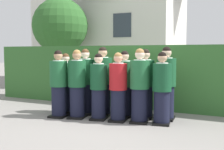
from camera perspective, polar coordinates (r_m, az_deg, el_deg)
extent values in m
plane|color=gray|center=(6.83, -0.96, -8.97)|extent=(60.00, 60.00, 0.00)
cylinder|color=black|center=(7.21, -10.55, -5.25)|extent=(0.36, 0.36, 0.76)
cube|color=black|center=(7.28, -10.51, -7.99)|extent=(0.43, 0.51, 0.05)
cylinder|color=#1E5B33|center=(7.13, -10.63, 0.25)|extent=(0.43, 0.43, 0.63)
cylinder|color=white|center=(7.11, -10.67, 2.81)|extent=(0.27, 0.27, 0.03)
cube|color=navy|center=(7.29, -9.83, 1.35)|extent=(0.04, 0.02, 0.28)
sphere|color=tan|center=(7.11, -10.69, 3.79)|extent=(0.21, 0.21, 0.21)
sphere|color=black|center=(7.11, -10.69, 4.10)|extent=(0.20, 0.20, 0.20)
cube|color=white|center=(7.37, -9.53, -0.32)|extent=(0.15, 0.02, 0.20)
cylinder|color=black|center=(7.04, -6.94, -5.42)|extent=(0.37, 0.37, 0.76)
cube|color=black|center=(7.11, -6.91, -8.25)|extent=(0.47, 0.54, 0.05)
cylinder|color=#19512D|center=(6.95, -6.99, 0.26)|extent=(0.43, 0.43, 0.63)
cylinder|color=white|center=(6.94, -7.02, 2.90)|extent=(0.27, 0.27, 0.03)
cube|color=#236038|center=(7.14, -6.41, 1.39)|extent=(0.04, 0.02, 0.28)
sphere|color=tan|center=(6.93, -7.03, 3.92)|extent=(0.22, 0.22, 0.22)
sphere|color=olive|center=(6.93, -7.03, 4.23)|extent=(0.20, 0.20, 0.20)
cylinder|color=black|center=(6.84, -2.67, -5.86)|extent=(0.35, 0.35, 0.72)
cube|color=black|center=(6.91, -2.66, -8.61)|extent=(0.46, 0.52, 0.05)
cylinder|color=#144728|center=(6.75, -2.70, -0.35)|extent=(0.41, 0.41, 0.60)
cylinder|color=white|center=(6.73, -2.71, 2.23)|extent=(0.25, 0.25, 0.03)
cube|color=#236038|center=(6.93, -2.28, 0.78)|extent=(0.04, 0.02, 0.26)
sphere|color=beige|center=(6.73, -2.71, 3.23)|extent=(0.20, 0.20, 0.20)
sphere|color=black|center=(6.73, -2.71, 3.53)|extent=(0.19, 0.19, 0.19)
cube|color=white|center=(7.01, -2.13, -0.89)|extent=(0.15, 0.04, 0.20)
cylinder|color=black|center=(6.68, 1.22, -6.07)|extent=(0.35, 0.35, 0.73)
cube|color=black|center=(6.75, 1.21, -8.92)|extent=(0.44, 0.51, 0.05)
cylinder|color=#AD191E|center=(6.58, 1.23, -0.34)|extent=(0.41, 0.41, 0.61)
cylinder|color=white|center=(6.56, 1.23, 2.34)|extent=(0.26, 0.26, 0.03)
cube|color=#236038|center=(6.76, 1.67, 0.83)|extent=(0.04, 0.02, 0.27)
sphere|color=tan|center=(6.56, 1.23, 3.38)|extent=(0.21, 0.21, 0.21)
sphere|color=olive|center=(6.56, 1.23, 3.70)|extent=(0.19, 0.19, 0.19)
cube|color=white|center=(6.85, 1.82, -0.91)|extent=(0.15, 0.03, 0.20)
cylinder|color=black|center=(6.58, 5.49, -6.07)|extent=(0.37, 0.37, 0.78)
cube|color=black|center=(6.65, 5.47, -9.15)|extent=(0.47, 0.54, 0.05)
cylinder|color=#1E5B33|center=(6.48, 5.54, 0.09)|extent=(0.44, 0.44, 0.64)
cylinder|color=white|center=(6.46, 5.56, 2.96)|extent=(0.27, 0.27, 0.03)
cube|color=navy|center=(6.68, 5.87, 1.32)|extent=(0.04, 0.02, 0.28)
sphere|color=beige|center=(6.46, 5.57, 4.07)|extent=(0.22, 0.22, 0.22)
sphere|color=olive|center=(6.46, 5.58, 4.41)|extent=(0.20, 0.20, 0.20)
cube|color=white|center=(6.76, 5.95, -0.54)|extent=(0.15, 0.03, 0.20)
cylinder|color=black|center=(6.49, 9.86, -6.42)|extent=(0.35, 0.35, 0.74)
cube|color=black|center=(6.56, 9.82, -9.38)|extent=(0.45, 0.52, 0.05)
cylinder|color=#144728|center=(6.39, 9.95, -0.47)|extent=(0.42, 0.42, 0.61)
cylinder|color=white|center=(6.37, 9.99, 2.32)|extent=(0.26, 0.26, 0.03)
cube|color=#236038|center=(6.58, 10.12, 0.75)|extent=(0.04, 0.02, 0.27)
sphere|color=tan|center=(6.37, 10.00, 3.39)|extent=(0.21, 0.21, 0.21)
sphere|color=black|center=(6.37, 10.01, 3.72)|extent=(0.19, 0.19, 0.19)
cube|color=white|center=(6.67, 10.15, -1.05)|extent=(0.15, 0.04, 0.20)
cylinder|color=black|center=(7.72, -9.14, -4.71)|extent=(0.35, 0.35, 0.72)
cube|color=black|center=(7.78, -9.11, -7.15)|extent=(0.45, 0.51, 0.05)
cylinder|color=#1E5B33|center=(7.64, -9.20, 0.17)|extent=(0.41, 0.41, 0.60)
cylinder|color=white|center=(7.62, -9.23, 2.44)|extent=(0.25, 0.25, 0.03)
cube|color=#236038|center=(7.81, -8.66, 1.15)|extent=(0.04, 0.02, 0.26)
sphere|color=beige|center=(7.62, -9.24, 3.32)|extent=(0.20, 0.20, 0.20)
sphere|color=#472D19|center=(7.62, -9.25, 3.59)|extent=(0.19, 0.19, 0.19)
cylinder|color=black|center=(7.47, -5.29, -4.77)|extent=(0.37, 0.37, 0.78)
cube|color=black|center=(7.54, -5.27, -7.49)|extent=(0.48, 0.55, 0.05)
cylinder|color=#19512D|center=(7.39, -5.33, 0.65)|extent=(0.44, 0.44, 0.64)
cylinder|color=white|center=(7.37, -5.35, 3.18)|extent=(0.27, 0.27, 0.03)
cube|color=gold|center=(7.58, -4.80, 1.73)|extent=(0.04, 0.02, 0.28)
sphere|color=beige|center=(7.37, -5.36, 4.15)|extent=(0.22, 0.22, 0.22)
sphere|color=#472D19|center=(7.37, -5.36, 4.44)|extent=(0.20, 0.20, 0.20)
cylinder|color=black|center=(7.29, -1.82, -4.90)|extent=(0.38, 0.38, 0.80)
cube|color=black|center=(7.36, -1.82, -7.78)|extent=(0.47, 0.55, 0.05)
cylinder|color=#19512D|center=(7.20, -1.84, 0.84)|extent=(0.45, 0.45, 0.66)
cylinder|color=white|center=(7.19, -1.85, 3.50)|extent=(0.28, 0.28, 0.03)
cube|color=#236038|center=(7.40, -1.30, 1.96)|extent=(0.04, 0.02, 0.29)
sphere|color=tan|center=(7.19, -1.85, 4.52)|extent=(0.23, 0.23, 0.23)
sphere|color=black|center=(7.19, -1.85, 4.84)|extent=(0.21, 0.21, 0.21)
cylinder|color=black|center=(7.13, 2.52, -5.30)|extent=(0.36, 0.36, 0.75)
cube|color=black|center=(7.20, 2.51, -8.05)|extent=(0.43, 0.51, 0.05)
cylinder|color=#1E5B33|center=(7.05, 2.54, 0.22)|extent=(0.43, 0.43, 0.62)
cylinder|color=white|center=(7.03, 2.55, 2.79)|extent=(0.26, 0.26, 0.03)
cube|color=#236038|center=(7.23, 3.00, 1.32)|extent=(0.04, 0.02, 0.27)
sphere|color=beige|center=(7.03, 2.55, 3.78)|extent=(0.21, 0.21, 0.21)
sphere|color=black|center=(7.03, 2.55, 4.08)|extent=(0.20, 0.20, 0.20)
cube|color=white|center=(7.32, 3.14, -0.36)|extent=(0.15, 0.03, 0.20)
cylinder|color=black|center=(7.05, 6.62, -5.37)|extent=(0.37, 0.37, 0.77)
cube|color=black|center=(7.12, 6.59, -8.23)|extent=(0.45, 0.53, 0.05)
cylinder|color=#144728|center=(6.96, 6.67, 0.35)|extent=(0.44, 0.44, 0.64)
cylinder|color=white|center=(6.94, 6.70, 3.01)|extent=(0.27, 0.27, 0.03)
cube|color=navy|center=(7.16, 7.02, 1.48)|extent=(0.04, 0.02, 0.28)
sphere|color=beige|center=(6.94, 6.71, 4.03)|extent=(0.22, 0.22, 0.22)
sphere|color=black|center=(6.94, 6.71, 4.35)|extent=(0.20, 0.20, 0.20)
cube|color=white|center=(7.24, 7.12, -0.25)|extent=(0.15, 0.03, 0.20)
cylinder|color=black|center=(6.95, 10.70, -5.46)|extent=(0.38, 0.38, 0.80)
cube|color=black|center=(7.02, 10.65, -8.46)|extent=(0.46, 0.54, 0.05)
cylinder|color=#19512D|center=(6.86, 10.79, 0.53)|extent=(0.45, 0.45, 0.66)
cylinder|color=white|center=(6.84, 10.83, 3.32)|extent=(0.28, 0.28, 0.03)
cube|color=navy|center=(7.06, 11.06, 1.71)|extent=(0.04, 0.02, 0.29)
sphere|color=beige|center=(6.84, 10.85, 4.39)|extent=(0.23, 0.23, 0.23)
sphere|color=black|center=(6.84, 10.85, 4.72)|extent=(0.21, 0.21, 0.21)
cube|color=white|center=(7.15, 11.11, -0.10)|extent=(0.15, 0.03, 0.20)
cube|color=#33662D|center=(8.39, 4.86, -0.24)|extent=(9.78, 0.70, 1.79)
cube|color=silver|center=(16.11, -0.32, 7.08)|extent=(7.52, 4.37, 4.58)
cube|color=#2D3842|center=(15.13, -9.94, 9.25)|extent=(0.90, 0.04, 1.10)
cube|color=#2D3842|center=(13.44, 2.03, 9.90)|extent=(0.90, 0.04, 1.10)
cylinder|color=brown|center=(13.67, -10.19, 1.21)|extent=(0.24, 0.24, 1.61)
sphere|color=#2D6028|center=(13.70, -10.31, 9.64)|extent=(2.57, 2.57, 2.57)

